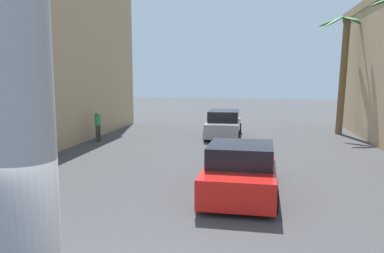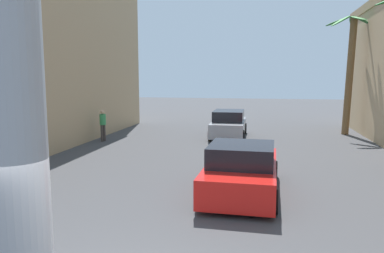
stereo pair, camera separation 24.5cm
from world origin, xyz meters
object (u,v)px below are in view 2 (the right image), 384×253
Objects in this scene: car_lead at (242,170)px; pedestrian_far_left at (103,123)px; palm_tree_far_right at (350,65)px; car_far at (229,124)px.

pedestrian_far_left reaches higher than car_lead.
palm_tree_far_right reaches higher than pedestrian_far_left.
palm_tree_far_right is at bearing 21.16° from pedestrian_far_left.
car_far is (-1.43, 10.58, 0.03)m from car_lead.
car_far is 0.61× the size of palm_tree_far_right.
car_lead is 10.68m from car_far.
palm_tree_far_right is (5.59, 13.06, 3.52)m from car_lead.
car_far is 7.19m from pedestrian_far_left.
car_far is at bearing -160.57° from palm_tree_far_right.
car_far is at bearing 97.71° from car_lead.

